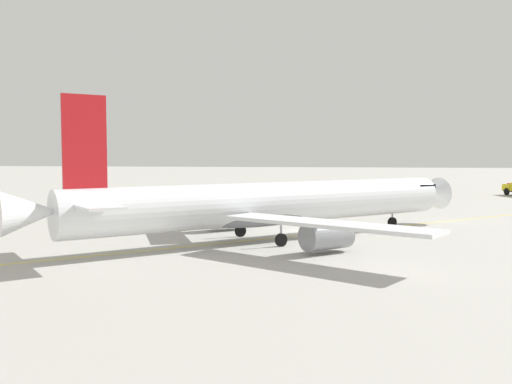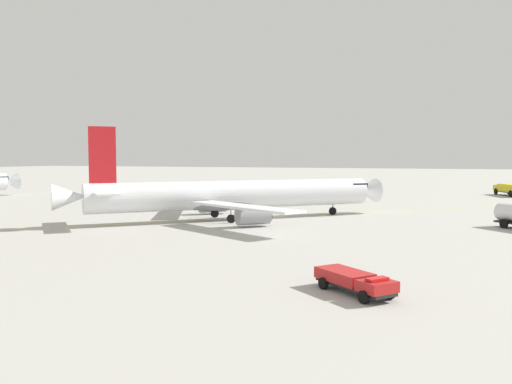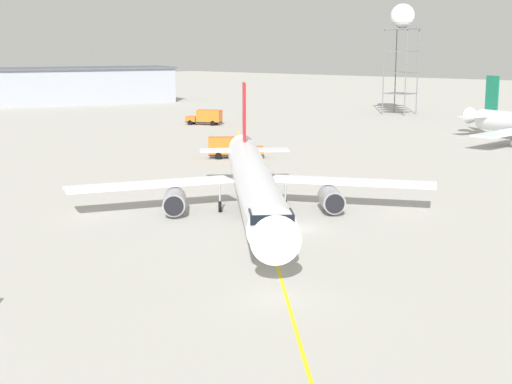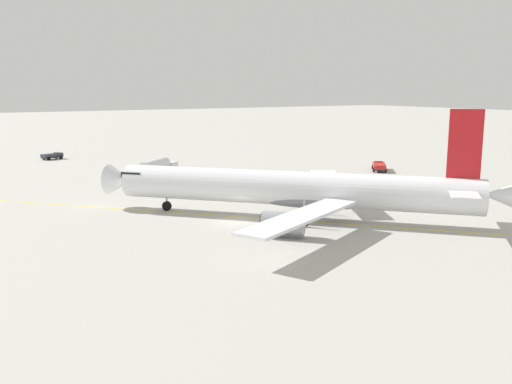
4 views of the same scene
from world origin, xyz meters
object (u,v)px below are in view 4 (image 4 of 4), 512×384
at_px(airliner_main, 297,190).
at_px(baggage_truck_truck, 52,156).
at_px(ops_pickup_truck, 379,166).
at_px(fuel_tanker_truck, 157,166).

bearing_deg(airliner_main, baggage_truck_truck, -32.93).
relative_size(airliner_main, ops_pickup_truck, 6.24).
xyz_separation_m(airliner_main, baggage_truck_truck, (11.87, -67.34, -2.45)).
relative_size(ops_pickup_truck, baggage_truck_truck, 1.30).
bearing_deg(fuel_tanker_truck, airliner_main, -128.86).
distance_m(fuel_tanker_truck, baggage_truck_truck, 32.92).
bearing_deg(airliner_main, ops_pickup_truck, -99.35).
bearing_deg(ops_pickup_truck, baggage_truck_truck, 84.87).
height_order(airliner_main, baggage_truck_truck, airliner_main).
relative_size(fuel_tanker_truck, baggage_truck_truck, 2.03).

